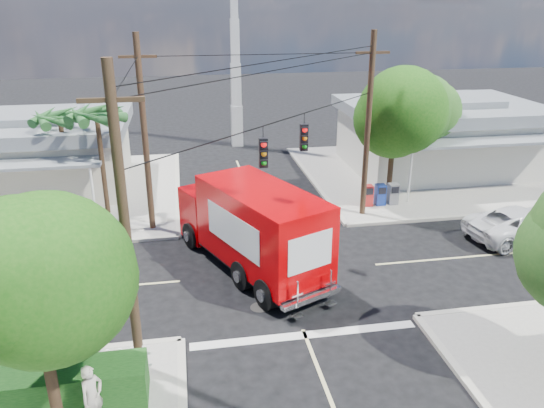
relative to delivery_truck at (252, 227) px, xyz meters
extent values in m
plane|color=black|center=(1.07, -0.60, -1.84)|extent=(120.00, 120.00, 0.00)
cube|color=gray|center=(12.07, 10.40, -1.77)|extent=(14.00, 14.00, 0.14)
cube|color=#BAB5A5|center=(5.07, 10.40, -1.77)|extent=(0.25, 14.00, 0.14)
cube|color=#BAB5A5|center=(12.07, 3.40, -1.77)|extent=(14.00, 0.25, 0.14)
cube|color=gray|center=(-9.93, 10.40, -1.77)|extent=(14.00, 14.00, 0.14)
cube|color=#BAB5A5|center=(-2.93, 10.40, -1.77)|extent=(0.25, 14.00, 0.14)
cube|color=#BAB5A5|center=(-9.93, 3.40, -1.77)|extent=(14.00, 0.25, 0.14)
cube|color=beige|center=(1.07, 9.40, -1.83)|extent=(0.12, 12.00, 0.01)
cube|color=beige|center=(11.07, -0.60, -1.83)|extent=(12.00, 0.12, 0.01)
cube|color=beige|center=(-8.93, -0.60, -1.83)|extent=(12.00, 0.12, 0.01)
cube|color=silver|center=(1.07, -4.90, -1.83)|extent=(7.50, 0.40, 0.01)
cube|color=silver|center=(13.57, 11.40, 0.00)|extent=(11.00, 8.00, 3.40)
cube|color=gray|center=(13.57, 11.40, 2.05)|extent=(11.80, 8.80, 0.70)
cube|color=gray|center=(13.57, 11.40, 2.55)|extent=(6.05, 4.40, 0.50)
cube|color=gray|center=(13.57, 6.50, 1.20)|extent=(9.90, 1.80, 0.15)
cylinder|color=silver|center=(9.17, 5.70, -0.25)|extent=(0.12, 0.12, 2.90)
cube|color=beige|center=(-10.93, 11.90, -0.10)|extent=(10.00, 8.00, 3.20)
cube|color=gray|center=(-10.93, 11.90, 1.85)|extent=(10.80, 8.80, 0.70)
cube|color=gray|center=(-10.93, 11.90, 2.35)|extent=(5.50, 4.40, 0.50)
cube|color=gray|center=(-10.93, 7.00, 1.00)|extent=(9.00, 1.80, 0.15)
cylinder|color=silver|center=(-6.93, 6.20, -0.35)|extent=(0.12, 0.12, 2.70)
cube|color=silver|center=(1.57, 19.40, -0.34)|extent=(0.80, 0.80, 3.00)
cube|color=silver|center=(1.57, 19.40, 2.66)|extent=(0.70, 0.70, 3.00)
cube|color=silver|center=(1.57, 19.40, 5.66)|extent=(0.60, 0.60, 3.00)
cylinder|color=#422D1C|center=(-5.93, -8.10, 0.16)|extent=(0.28, 0.28, 3.71)
sphere|color=#195310|center=(-5.93, -8.10, 2.48)|extent=(3.71, 3.71, 3.71)
sphere|color=#195310|center=(-6.33, -7.90, 2.71)|extent=(3.02, 3.02, 3.02)
sphere|color=#195310|center=(-5.58, -8.40, 2.36)|extent=(3.25, 3.25, 3.25)
cylinder|color=#422D1C|center=(8.27, 6.20, 0.35)|extent=(0.28, 0.28, 4.10)
sphere|color=#195310|center=(8.27, 6.20, 2.91)|extent=(4.10, 4.10, 4.10)
sphere|color=#195310|center=(7.87, 6.40, 3.17)|extent=(3.33, 3.33, 3.33)
sphere|color=#195310|center=(8.62, 5.90, 2.78)|extent=(3.58, 3.58, 3.58)
cylinder|color=#422D1C|center=(10.87, 8.40, 0.10)|extent=(0.28, 0.28, 3.58)
sphere|color=#2A611F|center=(10.87, 8.40, 2.34)|extent=(3.58, 3.58, 3.58)
sphere|color=#2A611F|center=(10.47, 8.60, 2.56)|extent=(2.91, 2.91, 2.91)
sphere|color=#2A611F|center=(11.22, 8.10, 2.22)|extent=(3.14, 3.14, 3.14)
cylinder|color=#422D1C|center=(-6.43, 6.90, 0.80)|extent=(0.24, 0.24, 5.00)
cone|color=#275E28|center=(-5.53, 6.90, 3.40)|extent=(0.50, 2.06, 0.98)
cone|color=#275E28|center=(-5.87, 7.61, 3.40)|extent=(1.92, 1.68, 0.98)
cone|color=#275E28|center=(-6.63, 7.78, 3.40)|extent=(2.12, 0.95, 0.98)
cone|color=#275E28|center=(-7.24, 7.30, 3.40)|extent=(1.34, 2.07, 0.98)
cone|color=#275E28|center=(-7.24, 6.51, 3.40)|extent=(1.34, 2.07, 0.98)
cone|color=#275E28|center=(-6.63, 6.03, 3.40)|extent=(2.12, 0.95, 0.98)
cone|color=#275E28|center=(-5.87, 6.20, 3.40)|extent=(1.92, 1.68, 0.98)
cylinder|color=#422D1C|center=(-8.43, 8.40, 0.60)|extent=(0.24, 0.24, 4.60)
cone|color=#275E28|center=(-7.53, 8.40, 3.00)|extent=(0.50, 2.06, 0.98)
cone|color=#275E28|center=(-7.87, 9.11, 3.00)|extent=(1.92, 1.68, 0.98)
cone|color=#275E28|center=(-8.63, 9.28, 3.00)|extent=(2.12, 0.95, 0.98)
cone|color=#275E28|center=(-9.24, 8.80, 3.00)|extent=(1.34, 2.07, 0.98)
cone|color=#275E28|center=(-9.24, 8.01, 3.00)|extent=(1.34, 2.07, 0.98)
cone|color=#275E28|center=(-8.63, 7.53, 3.00)|extent=(2.12, 0.95, 0.98)
cone|color=#275E28|center=(-7.87, 7.70, 3.00)|extent=(1.92, 1.68, 0.98)
cylinder|color=#473321|center=(-4.13, -5.80, 2.66)|extent=(0.28, 0.28, 9.00)
cube|color=#473321|center=(-4.13, -5.80, 6.16)|extent=(1.60, 0.12, 0.12)
cylinder|color=#473321|center=(6.27, 4.60, 2.66)|extent=(0.28, 0.28, 9.00)
cube|color=#473321|center=(6.27, 4.60, 6.16)|extent=(1.60, 0.12, 0.12)
cylinder|color=#473321|center=(-4.13, 4.60, 2.66)|extent=(0.28, 0.28, 9.00)
cube|color=#473321|center=(-4.13, 4.60, 6.16)|extent=(1.60, 0.12, 0.12)
cylinder|color=black|center=(1.07, -0.60, 4.36)|extent=(10.43, 10.43, 0.04)
cube|color=black|center=(0.27, -1.40, 3.41)|extent=(0.30, 0.24, 1.05)
sphere|color=red|center=(0.27, -1.54, 3.74)|extent=(0.20, 0.20, 0.20)
cube|color=black|center=(2.17, 0.50, 3.41)|extent=(0.30, 0.24, 1.05)
sphere|color=red|center=(2.17, 0.36, 3.74)|extent=(0.20, 0.20, 0.20)
cube|color=silver|center=(-6.73, -6.20, -1.35)|extent=(5.94, 0.05, 0.08)
cube|color=silver|center=(-6.73, -6.20, -0.95)|extent=(5.94, 0.05, 0.08)
cube|color=silver|center=(-3.93, -6.20, -1.20)|extent=(0.09, 0.06, 1.00)
cube|color=#113E13|center=(-6.93, -7.00, -1.15)|extent=(6.20, 1.20, 1.10)
cube|color=red|center=(6.87, 5.60, -1.15)|extent=(0.50, 0.50, 1.10)
cube|color=navy|center=(7.57, 5.60, -1.15)|extent=(0.50, 0.50, 1.10)
cube|color=slate|center=(8.27, 5.60, -1.15)|extent=(0.50, 0.50, 1.10)
cube|color=black|center=(-0.07, 0.15, -1.27)|extent=(5.45, 8.32, 0.26)
cube|color=#CA0003|center=(-1.35, 3.03, -0.44)|extent=(2.98, 2.61, 2.27)
cube|color=black|center=(-1.64, 3.69, -0.03)|extent=(2.09, 1.12, 0.98)
cube|color=silver|center=(-1.73, 3.88, -1.16)|extent=(2.22, 1.08, 0.36)
cube|color=#CA0003|center=(0.31, -0.70, 0.28)|extent=(4.80, 6.52, 2.99)
cube|color=white|center=(1.51, -0.17, 0.44)|extent=(1.53, 3.40, 1.34)
cube|color=white|center=(-0.89, -1.23, 0.44)|extent=(1.53, 3.40, 1.34)
cube|color=white|center=(1.54, -3.45, 0.44)|extent=(1.71, 0.78, 1.34)
cube|color=silver|center=(1.59, -3.58, -1.27)|extent=(2.37, 1.24, 0.19)
cube|color=silver|center=(0.99, -3.99, -0.85)|extent=(0.45, 0.25, 1.03)
cube|color=silver|center=(2.31, -3.40, -0.85)|extent=(0.45, 0.25, 1.03)
cylinder|color=black|center=(-2.37, 2.40, -1.27)|extent=(0.76, 1.17, 1.14)
cylinder|color=black|center=(-0.20, 3.37, -1.27)|extent=(0.76, 1.17, 1.14)
cylinder|color=black|center=(0.07, -3.07, -1.27)|extent=(0.76, 1.17, 1.14)
cylinder|color=black|center=(2.24, -2.10, -1.27)|extent=(0.76, 1.17, 1.14)
imported|color=silver|center=(12.52, 0.69, -1.10)|extent=(5.61, 3.20, 1.48)
imported|color=beige|center=(-5.11, -7.91, -0.81)|extent=(0.74, 0.77, 1.76)
camera|label=1|loc=(-2.51, -19.10, 8.45)|focal=35.00mm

